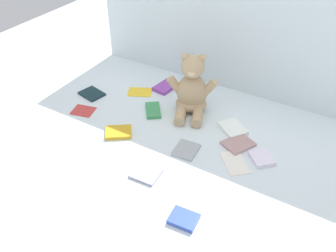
{
  "coord_description": "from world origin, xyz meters",
  "views": [
    {
      "loc": [
        0.59,
        -1.12,
        1.01
      ],
      "look_at": [
        -0.02,
        -0.1,
        0.1
      ],
      "focal_mm": 39.03,
      "sensor_mm": 36.0,
      "label": 1
    }
  ],
  "objects_px": {
    "book_case_1": "(238,144)",
    "book_case_11": "(235,162)",
    "book_case_0": "(92,94)",
    "book_case_9": "(186,150)",
    "book_case_6": "(118,132)",
    "book_case_10": "(262,158)",
    "book_case_5": "(140,92)",
    "book_case_12": "(184,219)",
    "book_case_7": "(83,110)",
    "book_case_4": "(233,128)",
    "book_case_3": "(153,110)",
    "book_case_2": "(145,173)",
    "book_case_8": "(165,87)",
    "teddy_bear": "(192,91)"
  },
  "relations": [
    {
      "from": "book_case_1",
      "to": "book_case_11",
      "type": "distance_m",
      "value": 0.12
    },
    {
      "from": "book_case_0",
      "to": "book_case_9",
      "type": "distance_m",
      "value": 0.64
    },
    {
      "from": "book_case_9",
      "to": "book_case_0",
      "type": "bearing_deg",
      "value": -17.15
    },
    {
      "from": "book_case_6",
      "to": "book_case_10",
      "type": "bearing_deg",
      "value": 69.23
    },
    {
      "from": "book_case_0",
      "to": "book_case_5",
      "type": "height_order",
      "value": "book_case_0"
    },
    {
      "from": "book_case_0",
      "to": "book_case_12",
      "type": "height_order",
      "value": "book_case_12"
    },
    {
      "from": "book_case_0",
      "to": "book_case_7",
      "type": "xyz_separation_m",
      "value": [
        0.06,
        -0.13,
        -0.0
      ]
    },
    {
      "from": "book_case_1",
      "to": "book_case_6",
      "type": "bearing_deg",
      "value": -131.8
    },
    {
      "from": "book_case_4",
      "to": "book_case_7",
      "type": "bearing_deg",
      "value": 145.55
    },
    {
      "from": "book_case_1",
      "to": "book_case_4",
      "type": "xyz_separation_m",
      "value": [
        -0.06,
        0.08,
        0.0
      ]
    },
    {
      "from": "book_case_4",
      "to": "book_case_11",
      "type": "relative_size",
      "value": 0.86
    },
    {
      "from": "book_case_1",
      "to": "book_case_6",
      "type": "distance_m",
      "value": 0.52
    },
    {
      "from": "book_case_3",
      "to": "book_case_11",
      "type": "height_order",
      "value": "book_case_3"
    },
    {
      "from": "book_case_3",
      "to": "book_case_10",
      "type": "relative_size",
      "value": 1.32
    },
    {
      "from": "book_case_2",
      "to": "book_case_8",
      "type": "relative_size",
      "value": 0.86
    },
    {
      "from": "book_case_2",
      "to": "book_case_6",
      "type": "relative_size",
      "value": 0.94
    },
    {
      "from": "teddy_bear",
      "to": "book_case_5",
      "type": "height_order",
      "value": "teddy_bear"
    },
    {
      "from": "book_case_9",
      "to": "book_case_11",
      "type": "relative_size",
      "value": 0.78
    },
    {
      "from": "book_case_2",
      "to": "book_case_12",
      "type": "distance_m",
      "value": 0.26
    },
    {
      "from": "book_case_6",
      "to": "book_case_9",
      "type": "bearing_deg",
      "value": 63.89
    },
    {
      "from": "book_case_2",
      "to": "book_case_6",
      "type": "xyz_separation_m",
      "value": [
        -0.24,
        0.15,
        0.0
      ]
    },
    {
      "from": "book_case_7",
      "to": "book_case_9",
      "type": "relative_size",
      "value": 0.94
    },
    {
      "from": "book_case_0",
      "to": "book_case_1",
      "type": "xyz_separation_m",
      "value": [
        0.79,
        0.01,
        0.0
      ]
    },
    {
      "from": "book_case_5",
      "to": "book_case_10",
      "type": "height_order",
      "value": "book_case_10"
    },
    {
      "from": "book_case_1",
      "to": "book_case_10",
      "type": "bearing_deg",
      "value": 6.75
    },
    {
      "from": "book_case_5",
      "to": "book_case_6",
      "type": "distance_m",
      "value": 0.35
    },
    {
      "from": "book_case_4",
      "to": "book_case_9",
      "type": "height_order",
      "value": "book_case_4"
    },
    {
      "from": "book_case_7",
      "to": "book_case_10",
      "type": "xyz_separation_m",
      "value": [
        0.85,
        0.1,
        0.01
      ]
    },
    {
      "from": "book_case_1",
      "to": "book_case_6",
      "type": "height_order",
      "value": "book_case_6"
    },
    {
      "from": "book_case_9",
      "to": "book_case_10",
      "type": "distance_m",
      "value": 0.31
    },
    {
      "from": "book_case_0",
      "to": "book_case_3",
      "type": "relative_size",
      "value": 0.93
    },
    {
      "from": "book_case_3",
      "to": "book_case_7",
      "type": "height_order",
      "value": "book_case_3"
    },
    {
      "from": "book_case_4",
      "to": "book_case_3",
      "type": "bearing_deg",
      "value": 135.76
    },
    {
      "from": "book_case_8",
      "to": "book_case_10",
      "type": "relative_size",
      "value": 1.28
    },
    {
      "from": "book_case_3",
      "to": "book_case_6",
      "type": "bearing_deg",
      "value": 42.93
    },
    {
      "from": "book_case_3",
      "to": "book_case_8",
      "type": "relative_size",
      "value": 1.03
    },
    {
      "from": "book_case_9",
      "to": "book_case_11",
      "type": "xyz_separation_m",
      "value": [
        0.2,
        0.03,
        -0.0
      ]
    },
    {
      "from": "book_case_5",
      "to": "book_case_8",
      "type": "height_order",
      "value": "book_case_8"
    },
    {
      "from": "book_case_0",
      "to": "book_case_6",
      "type": "distance_m",
      "value": 0.36
    },
    {
      "from": "book_case_12",
      "to": "book_case_5",
      "type": "bearing_deg",
      "value": -140.47
    },
    {
      "from": "book_case_5",
      "to": "book_case_11",
      "type": "distance_m",
      "value": 0.67
    },
    {
      "from": "book_case_0",
      "to": "book_case_9",
      "type": "xyz_separation_m",
      "value": [
        0.62,
        -0.14,
        -0.0
      ]
    },
    {
      "from": "book_case_1",
      "to": "book_case_11",
      "type": "relative_size",
      "value": 0.88
    },
    {
      "from": "book_case_6",
      "to": "book_case_4",
      "type": "bearing_deg",
      "value": 88.21
    },
    {
      "from": "book_case_0",
      "to": "book_case_2",
      "type": "bearing_deg",
      "value": 70.82
    },
    {
      "from": "book_case_2",
      "to": "book_case_10",
      "type": "distance_m",
      "value": 0.47
    },
    {
      "from": "book_case_4",
      "to": "book_case_8",
      "type": "relative_size",
      "value": 0.97
    },
    {
      "from": "book_case_5",
      "to": "book_case_8",
      "type": "xyz_separation_m",
      "value": [
        0.09,
        0.1,
        0.01
      ]
    },
    {
      "from": "book_case_7",
      "to": "book_case_11",
      "type": "relative_size",
      "value": 0.74
    },
    {
      "from": "book_case_11",
      "to": "book_case_12",
      "type": "distance_m",
      "value": 0.36
    }
  ]
}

